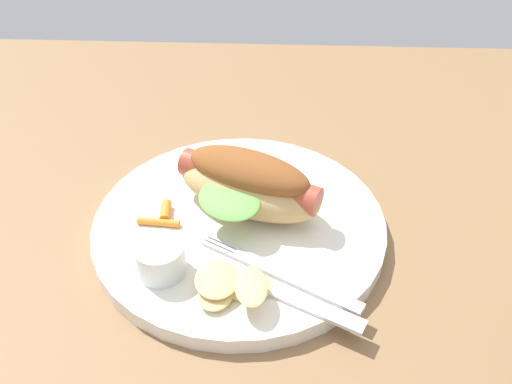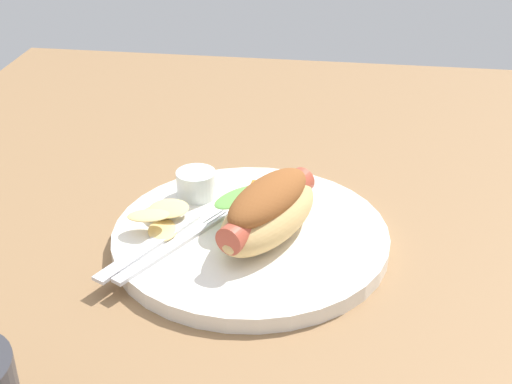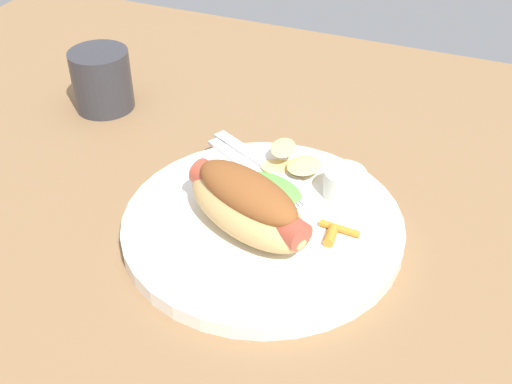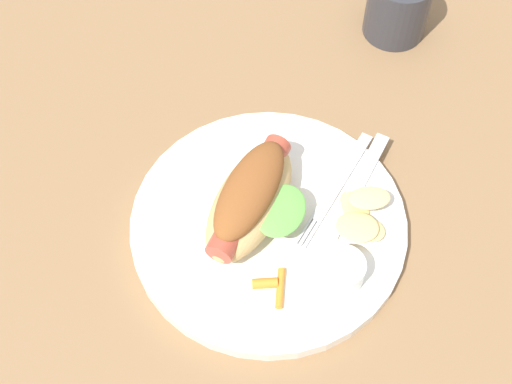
% 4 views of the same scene
% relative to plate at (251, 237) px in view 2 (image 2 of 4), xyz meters
% --- Properties ---
extents(ground_plane, '(1.20, 0.90, 0.02)m').
position_rel_plate_xyz_m(ground_plane, '(-0.03, 0.03, -0.02)').
color(ground_plane, olive).
extents(plate, '(0.27, 0.27, 0.02)m').
position_rel_plate_xyz_m(plate, '(0.00, 0.00, 0.00)').
color(plate, white).
rests_on(plate, ground_plane).
extents(hot_dog, '(0.15, 0.12, 0.06)m').
position_rel_plate_xyz_m(hot_dog, '(-0.01, -0.02, 0.04)').
color(hot_dog, tan).
rests_on(hot_dog, plate).
extents(sauce_ramekin, '(0.04, 0.04, 0.03)m').
position_rel_plate_xyz_m(sauce_ramekin, '(0.06, 0.07, 0.02)').
color(sauce_ramekin, white).
rests_on(sauce_ramekin, plate).
extents(fork, '(0.14, 0.08, 0.00)m').
position_rel_plate_xyz_m(fork, '(-0.04, 0.07, 0.01)').
color(fork, silver).
rests_on(fork, plate).
extents(knife, '(0.13, 0.07, 0.00)m').
position_rel_plate_xyz_m(knife, '(-0.04, 0.09, 0.01)').
color(knife, silver).
rests_on(knife, plate).
extents(chips_pile, '(0.07, 0.06, 0.02)m').
position_rel_plate_xyz_m(chips_pile, '(-0.00, 0.09, 0.02)').
color(chips_pile, '#E8C77B').
rests_on(chips_pile, plate).
extents(carrot_garnish, '(0.04, 0.03, 0.01)m').
position_rel_plate_xyz_m(carrot_garnish, '(0.07, 0.00, 0.01)').
color(carrot_garnish, orange).
rests_on(carrot_garnish, plate).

